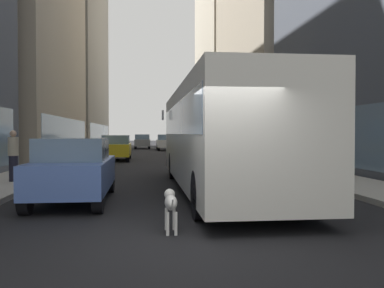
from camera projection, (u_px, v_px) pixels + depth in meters
ground_plane at (154, 151)px, 41.72m from camera, size 120.00×120.00×0.00m
sidewalk_left at (96, 150)px, 41.06m from camera, size 2.40×110.00×0.15m
sidewalk_right at (211, 150)px, 42.38m from camera, size 2.40×110.00×0.15m
building_left_far at (52, 54)px, 50.07m from camera, size 11.41×23.40×22.37m
building_right_mid at (291, 31)px, 36.92m from camera, size 10.24×18.18×21.58m
building_right_far at (241, 22)px, 55.85m from camera, size 10.24×17.69×33.25m
transit_bus at (219, 132)px, 12.61m from camera, size 2.78×11.53×3.05m
car_yellow_taxi at (116, 148)px, 26.84m from camera, size 1.78×4.29×1.62m
car_grey_wagon at (142, 141)px, 47.42m from camera, size 1.73×4.00×1.62m
car_white_van at (165, 142)px, 43.51m from camera, size 1.74×4.61×1.62m
car_blue_hatchback at (74, 170)px, 10.58m from camera, size 1.74×4.16×1.62m
dalmatian_dog at (171, 203)px, 7.39m from camera, size 0.22×0.96×0.72m
pedestrian_in_coat at (13, 155)px, 13.85m from camera, size 0.34×0.34×1.69m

